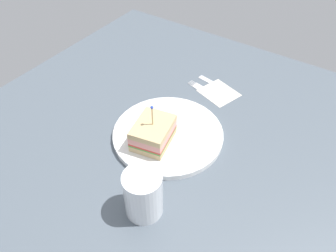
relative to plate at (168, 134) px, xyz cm
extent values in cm
cube|color=#4C5660|center=(0.00, 0.00, -1.69)|extent=(98.91, 98.91, 2.00)
cylinder|color=white|center=(0.00, 0.00, 0.00)|extent=(26.03, 26.03, 1.39)
cube|color=tan|center=(-4.27, 1.16, 1.42)|extent=(11.10, 9.49, 1.45)
cube|color=#478438|center=(-4.27, 1.16, 2.35)|extent=(11.10, 9.49, 0.40)
cube|color=red|center=(-4.27, 1.16, 2.80)|extent=(11.10, 9.49, 0.50)
cube|color=#E59389|center=(-4.27, 1.16, 3.83)|extent=(11.10, 9.49, 1.56)
cube|color=tan|center=(-4.27, 1.16, 5.34)|extent=(11.10, 9.49, 1.45)
cylinder|color=tan|center=(-4.27, 1.16, 8.12)|extent=(0.30, 0.30, 5.57)
sphere|color=blue|center=(-4.27, 1.16, 10.90)|extent=(0.70, 0.70, 0.70)
cylinder|color=#B74C33|center=(-19.03, -7.28, 2.54)|extent=(6.41, 6.41, 6.47)
cylinder|color=white|center=(-19.03, -7.28, 4.39)|extent=(7.29, 7.29, 10.17)
cube|color=beige|center=(21.54, -2.34, -0.62)|extent=(10.90, 11.50, 0.15)
cube|color=silver|center=(19.35, -1.93, -0.52)|extent=(2.35, 8.00, 0.35)
cube|color=silver|center=(20.63, 3.76, -0.52)|extent=(2.93, 3.99, 0.35)
cube|color=silver|center=(21.84, 5.74, -0.52)|extent=(0.61, 1.99, 0.35)
cube|color=silver|center=(21.35, 5.85, -0.52)|extent=(0.61, 1.99, 0.35)
cube|color=silver|center=(20.87, 5.96, -0.52)|extent=(0.61, 1.99, 0.35)
cube|color=silver|center=(20.38, 6.07, -0.52)|extent=(0.61, 1.99, 0.35)
cube|color=silver|center=(23.73, -2.74, -0.52)|extent=(1.80, 6.75, 0.35)
cube|color=silver|center=(24.66, 2.35, -0.52)|extent=(2.73, 7.16, 0.24)
camera|label=1|loc=(-45.64, -30.67, 55.90)|focal=35.42mm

